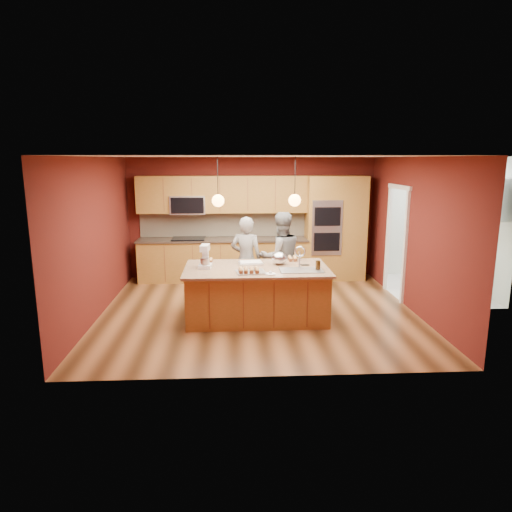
{
  "coord_description": "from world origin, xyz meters",
  "views": [
    {
      "loc": [
        -0.46,
        -7.74,
        2.66
      ],
      "look_at": [
        -0.04,
        -0.1,
        1.03
      ],
      "focal_mm": 32.0,
      "sensor_mm": 36.0,
      "label": 1
    }
  ],
  "objects": [
    {
      "name": "cupcakes_left",
      "position": [
        -0.87,
        0.09,
        0.92
      ],
      "size": [
        0.16,
        0.24,
        0.07
      ],
      "primitive_type": null,
      "color": "tan",
      "rests_on": "island"
    },
    {
      "name": "ceiling",
      "position": [
        0.0,
        0.0,
        2.7
      ],
      "size": [
        5.5,
        5.5,
        0.0
      ],
      "primitive_type": "plane",
      "rotation": [
        3.14,
        0.0,
        0.0
      ],
      "color": "white",
      "rests_on": "ground"
    },
    {
      "name": "doorway_trim",
      "position": [
        2.73,
        0.8,
        1.05
      ],
      "size": [
        0.08,
        1.11,
        2.2
      ],
      "primitive_type": null,
      "color": "silver",
      "rests_on": "wall_right"
    },
    {
      "name": "sheet_cake",
      "position": [
        -0.13,
        -0.09,
        0.9
      ],
      "size": [
        0.44,
        0.34,
        0.05
      ],
      "rotation": [
        0.0,
        0.0,
        0.11
      ],
      "color": "white",
      "rests_on": "island"
    },
    {
      "name": "person_right",
      "position": [
        0.46,
        0.58,
        0.85
      ],
      "size": [
        0.97,
        0.83,
        1.71
      ],
      "primitive_type": "imported",
      "rotation": [
        0.0,
        0.0,
        3.4
      ],
      "color": "slate",
      "rests_on": "floor"
    },
    {
      "name": "stand_mixer",
      "position": [
        -0.9,
        -0.3,
        1.05
      ],
      "size": [
        0.23,
        0.3,
        0.39
      ],
      "rotation": [
        0.0,
        0.0,
        -0.11
      ],
      "color": "white",
      "rests_on": "island"
    },
    {
      "name": "laundry_room",
      "position": [
        4.35,
        1.2,
        1.95
      ],
      "size": [
        2.6,
        2.7,
        2.7
      ],
      "color": "beige",
      "rests_on": "ground"
    },
    {
      "name": "wall_right",
      "position": [
        2.75,
        0.0,
        1.35
      ],
      "size": [
        0.0,
        5.0,
        5.0
      ],
      "primitive_type": "plane",
      "rotation": [
        1.57,
        0.0,
        -1.57
      ],
      "color": "#4D140F",
      "rests_on": "ground"
    },
    {
      "name": "cupcakes_right",
      "position": [
        0.62,
        0.17,
        0.92
      ],
      "size": [
        0.17,
        0.26,
        0.08
      ],
      "primitive_type": null,
      "color": "tan",
      "rests_on": "island"
    },
    {
      "name": "washer",
      "position": [
        4.18,
        0.85,
        0.51
      ],
      "size": [
        0.65,
        0.67,
        1.02
      ],
      "primitive_type": "cube",
      "rotation": [
        0.0,
        0.0,
        -0.02
      ],
      "color": "white",
      "rests_on": "floor"
    },
    {
      "name": "plate",
      "position": [
        0.15,
        -0.81,
        0.89
      ],
      "size": [
        0.16,
        0.16,
        0.01
      ],
      "primitive_type": "cylinder",
      "color": "white",
      "rests_on": "island"
    },
    {
      "name": "wall_front",
      "position": [
        0.0,
        -2.5,
        1.35
      ],
      "size": [
        5.5,
        0.0,
        5.5
      ],
      "primitive_type": "plane",
      "rotation": [
        -1.57,
        0.0,
        0.0
      ],
      "color": "#4D140F",
      "rests_on": "ground"
    },
    {
      "name": "island",
      "position": [
        -0.03,
        -0.34,
        0.45
      ],
      "size": [
        2.4,
        1.34,
        1.26
      ],
      "color": "olive",
      "rests_on": "floor"
    },
    {
      "name": "phone",
      "position": [
        0.79,
        -0.21,
        0.89
      ],
      "size": [
        0.15,
        0.09,
        0.01
      ],
      "primitive_type": "cube",
      "rotation": [
        0.0,
        0.0,
        0.15
      ],
      "color": "black",
      "rests_on": "island"
    },
    {
      "name": "oven_column",
      "position": [
        1.85,
        2.19,
        1.15
      ],
      "size": [
        1.3,
        0.62,
        2.3
      ],
      "color": "olive",
      "rests_on": "floor"
    },
    {
      "name": "pendant_right",
      "position": [
        0.57,
        -0.34,
        2.0
      ],
      "size": [
        0.2,
        0.2,
        0.8
      ],
      "color": "black",
      "rests_on": "ceiling"
    },
    {
      "name": "mixing_bowl",
      "position": [
        0.35,
        -0.13,
        0.99
      ],
      "size": [
        0.27,
        0.27,
        0.23
      ],
      "primitive_type": "ellipsoid",
      "color": "silver",
      "rests_on": "island"
    },
    {
      "name": "wall_back",
      "position": [
        0.0,
        2.5,
        1.35
      ],
      "size": [
        5.5,
        0.0,
        5.5
      ],
      "primitive_type": "plane",
      "rotation": [
        1.57,
        0.0,
        0.0
      ],
      "color": "#4D140F",
      "rests_on": "ground"
    },
    {
      "name": "pendant_left",
      "position": [
        -0.67,
        -0.34,
        2.0
      ],
      "size": [
        0.2,
        0.2,
        0.8
      ],
      "color": "black",
      "rests_on": "ceiling"
    },
    {
      "name": "cabinet_run",
      "position": [
        -0.68,
        2.25,
        0.98
      ],
      "size": [
        3.74,
        0.64,
        2.3
      ],
      "color": "olive",
      "rests_on": "floor"
    },
    {
      "name": "dryer",
      "position": [
        4.19,
        1.53,
        0.46
      ],
      "size": [
        0.68,
        0.69,
        0.92
      ],
      "primitive_type": "cube",
      "rotation": [
        0.0,
        0.0,
        -0.2
      ],
      "color": "white",
      "rests_on": "floor"
    },
    {
      "name": "tumbler",
      "position": [
        0.94,
        -0.56,
        0.96
      ],
      "size": [
        0.08,
        0.08,
        0.15
      ],
      "primitive_type": "cylinder",
      "color": "#331F09",
      "rests_on": "island"
    },
    {
      "name": "cooling_rack",
      "position": [
        -0.16,
        -0.68,
        0.89
      ],
      "size": [
        0.5,
        0.39,
        0.02
      ],
      "primitive_type": "cube",
      "rotation": [
        0.0,
        0.0,
        0.16
      ],
      "color": "#AFB3B7",
      "rests_on": "island"
    },
    {
      "name": "cupcakes_rack",
      "position": [
        -0.19,
        -0.73,
        0.94
      ],
      "size": [
        0.34,
        0.25,
        0.08
      ],
      "primitive_type": null,
      "color": "tan",
      "rests_on": "island"
    },
    {
      "name": "wall_left",
      "position": [
        -2.75,
        0.0,
        1.35
      ],
      "size": [
        0.0,
        5.0,
        5.0
      ],
      "primitive_type": "plane",
      "rotation": [
        1.57,
        0.0,
        1.57
      ],
      "color": "#4D140F",
      "rests_on": "ground"
    },
    {
      "name": "floor",
      "position": [
        0.0,
        0.0,
        0.0
      ],
      "size": [
        5.5,
        5.5,
        0.0
      ],
      "primitive_type": "plane",
      "color": "#3E2511",
      "rests_on": "ground"
    },
    {
      "name": "person_left",
      "position": [
        -0.19,
        0.58,
        0.81
      ],
      "size": [
        0.68,
        0.53,
        1.63
      ],
      "primitive_type": "imported",
      "rotation": [
        0.0,
        0.0,
        2.87
      ],
      "color": "black",
      "rests_on": "floor"
    }
  ]
}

